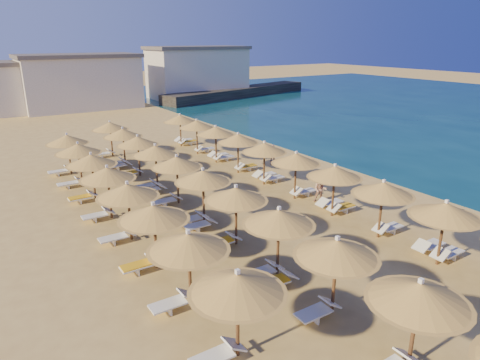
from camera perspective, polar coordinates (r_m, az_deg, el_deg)
ground at (r=22.89m, az=6.19°, el=-5.60°), size 220.00×220.00×0.00m
jetty at (r=72.63m, az=-0.12°, el=11.63°), size 30.07×11.20×1.50m
hotel_blocks at (r=65.62m, az=-18.00°, el=12.63°), size 47.65×10.22×8.10m
parasol_row_east at (r=25.46m, az=7.48°, el=2.75°), size 2.97×34.66×2.97m
parasol_row_west at (r=22.08m, az=-4.96°, el=0.40°), size 2.97×34.66×2.97m
parasol_row_inland at (r=22.06m, az=-16.09°, el=-0.29°), size 2.97×25.15×2.97m
loungers at (r=23.77m, az=-1.53°, el=-3.67°), size 13.31×33.24×0.66m
beachgoer_b at (r=25.64m, az=10.65°, el=-1.25°), size 0.96×0.96×1.57m
beachgoer_c at (r=32.94m, az=4.36°, el=3.41°), size 0.99×0.83×1.58m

